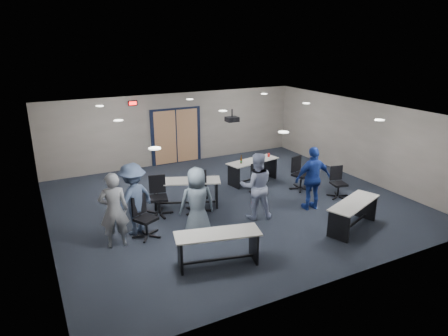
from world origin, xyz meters
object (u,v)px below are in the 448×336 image
chair_back_a (158,197)px  person_back (133,199)px  table_back_right (253,167)px  chair_back_c (260,179)px  chair_loose_right (339,183)px  table_front_right (354,211)px  table_back_left (186,188)px  chair_back_b (198,193)px  person_gray (114,210)px  chair_loose_left (146,217)px  chair_back_d (301,174)px  person_navy (313,178)px  table_front_left (218,243)px  person_lightblue (256,186)px  person_plaid (197,203)px

chair_back_a → person_back: (-0.87, -0.74, 0.37)m
table_back_right → chair_back_c: table_back_right is taller
chair_back_a → chair_loose_right: 5.45m
table_front_right → table_back_right: table_back_right is taller
chair_back_c → table_back_left: bearing=170.8°
table_back_left → table_back_right: (2.77, 0.88, -0.02)m
table_back_right → chair_back_b: bearing=-161.9°
chair_back_a → chair_loose_right: chair_back_a is taller
person_gray → chair_loose_left: bearing=-163.1°
chair_back_c → person_back: bearing=-175.1°
chair_back_c → chair_back_a: bearing=175.4°
chair_back_d → person_back: person_back is taller
table_front_right → person_gray: person_gray is taller
person_gray → chair_back_c: bearing=-156.5°
chair_loose_left → person_navy: (4.70, -0.49, 0.39)m
table_front_left → chair_loose_right: (4.96, 1.70, -0.03)m
table_front_left → chair_back_c: chair_back_c is taller
table_back_left → chair_back_d: 3.81m
table_back_left → table_back_right: 2.91m
table_front_right → person_lightblue: size_ratio=1.04×
table_front_left → chair_loose_left: (-1.01, 1.91, 0.01)m
table_front_right → person_plaid: person_plaid is taller
chair_back_d → person_navy: person_navy is taller
chair_back_a → table_back_left: bearing=27.2°
table_back_left → table_back_right: size_ratio=1.06×
person_gray → person_navy: 5.48m
table_back_left → person_plaid: (-0.45, -1.85, 0.35)m
chair_back_b → chair_back_c: (2.30, 0.46, -0.11)m
table_back_right → chair_back_b: chair_back_b is taller
chair_back_c → person_plaid: size_ratio=0.53×
chair_loose_right → person_back: person_back is taller
table_back_left → chair_loose_right: 4.64m
person_lightblue → person_plaid: bearing=28.3°
table_front_left → chair_back_b: 2.75m
table_front_left → person_gray: (-1.78, 1.79, 0.41)m
chair_loose_left → person_plaid: person_plaid is taller
person_plaid → person_lightblue: (1.84, 0.28, 0.02)m
table_front_right → person_navy: (-0.13, 1.49, 0.41)m
chair_loose_right → person_plaid: bearing=-163.6°
chair_back_a → chair_back_b: bearing=-4.7°
table_front_right → person_gray: size_ratio=1.04×
table_back_right → chair_back_a: 3.84m
table_front_left → chair_loose_right: size_ratio=2.01×
chair_back_d → person_plaid: (-4.23, -1.40, 0.36)m
chair_back_a → person_plaid: size_ratio=0.61×
table_back_right → person_navy: 2.73m
table_front_left → chair_loose_left: chair_loose_left is taller
chair_back_c → chair_loose_left: 4.19m
person_navy → person_back: 4.96m
table_front_right → chair_loose_right: chair_loose_right is taller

